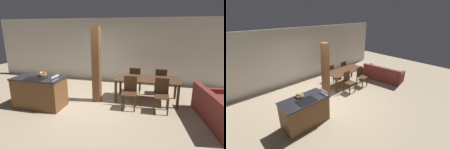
% 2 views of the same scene
% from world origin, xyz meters
% --- Properties ---
extents(ground_plane, '(16.00, 16.00, 0.00)m').
position_xyz_m(ground_plane, '(0.00, 0.00, 0.00)').
color(ground_plane, tan).
extents(wall_back, '(11.20, 0.08, 2.70)m').
position_xyz_m(wall_back, '(0.00, 2.71, 1.35)').
color(wall_back, silver).
rests_on(wall_back, ground_plane).
extents(kitchen_island, '(1.45, 0.76, 0.91)m').
position_xyz_m(kitchen_island, '(-1.42, -0.45, 0.45)').
color(kitchen_island, brown).
rests_on(kitchen_island, ground_plane).
extents(fruit_bowl, '(0.27, 0.27, 0.12)m').
position_xyz_m(fruit_bowl, '(-1.45, -0.24, 0.95)').
color(fruit_bowl, '#99704C').
rests_on(fruit_bowl, kitchen_island).
extents(wine_glass_near, '(0.08, 0.08, 0.15)m').
position_xyz_m(wine_glass_near, '(-0.77, -0.75, 1.03)').
color(wine_glass_near, silver).
rests_on(wine_glass_near, kitchen_island).
extents(wine_glass_middle, '(0.08, 0.08, 0.15)m').
position_xyz_m(wine_glass_middle, '(-0.77, -0.66, 1.03)').
color(wine_glass_middle, silver).
rests_on(wine_glass_middle, kitchen_island).
extents(wine_glass_far, '(0.08, 0.08, 0.15)m').
position_xyz_m(wine_glass_far, '(-0.77, -0.57, 1.03)').
color(wine_glass_far, silver).
rests_on(wine_glass_far, kitchen_island).
extents(wine_glass_end, '(0.08, 0.08, 0.15)m').
position_xyz_m(wine_glass_end, '(-0.77, -0.48, 1.03)').
color(wine_glass_end, silver).
rests_on(wine_glass_end, kitchen_island).
extents(dining_table, '(1.97, 0.88, 0.74)m').
position_xyz_m(dining_table, '(1.60, 0.77, 0.64)').
color(dining_table, '#51331E').
rests_on(dining_table, ground_plane).
extents(dining_chair_near_left, '(0.40, 0.40, 0.93)m').
position_xyz_m(dining_chair_near_left, '(1.15, 0.10, 0.49)').
color(dining_chair_near_left, '#472D19').
rests_on(dining_chair_near_left, ground_plane).
extents(dining_chair_near_right, '(0.40, 0.40, 0.93)m').
position_xyz_m(dining_chair_near_right, '(2.04, 0.10, 0.49)').
color(dining_chair_near_right, '#472D19').
rests_on(dining_chair_near_right, ground_plane).
extents(dining_chair_far_left, '(0.40, 0.40, 0.93)m').
position_xyz_m(dining_chair_far_left, '(1.15, 1.44, 0.49)').
color(dining_chair_far_left, '#472D19').
rests_on(dining_chair_far_left, ground_plane).
extents(dining_chair_far_right, '(0.40, 0.40, 0.93)m').
position_xyz_m(dining_chair_far_right, '(2.04, 1.44, 0.49)').
color(dining_chair_far_right, '#472D19').
rests_on(dining_chair_far_right, ground_plane).
extents(couch, '(1.11, 2.08, 0.77)m').
position_xyz_m(couch, '(3.47, -0.24, 0.28)').
color(couch, maroon).
rests_on(couch, ground_plane).
extents(timber_post, '(0.24, 0.24, 2.32)m').
position_xyz_m(timber_post, '(0.07, 0.36, 1.16)').
color(timber_post, brown).
rests_on(timber_post, ground_plane).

